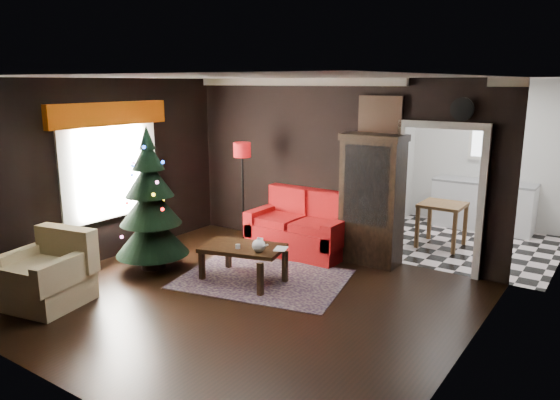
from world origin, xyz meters
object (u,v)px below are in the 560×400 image
Objects in this scene: floor_lamp at (243,197)px; coffee_table at (243,263)px; armchair at (45,270)px; curio_cabinet at (372,203)px; christmas_tree at (150,201)px; kitchen_table at (441,225)px; loveseat at (300,223)px; wall_clock at (462,109)px; teapot at (259,245)px.

coffee_table is at bearing -51.73° from floor_lamp.
curio_cabinet is at bearing 43.23° from armchair.
christmas_tree is 4.82m from kitchen_table.
kitchen_table is (3.32, 5.18, -0.08)m from armchair.
loveseat is 2.41m from christmas_tree.
armchair is (-0.14, -1.62, -0.59)m from christmas_tree.
wall_clock is 2.43m from kitchen_table.
christmas_tree is at bearing -125.70° from loveseat.
floor_lamp is at bearing -171.09° from wall_clock.
armchair is 5.84m from wall_clock.
curio_cabinet reaches higher than loveseat.
armchair is at bearing -127.45° from coffee_table.
curio_cabinet is 2.53× the size of kitchen_table.
wall_clock reaches higher than kitchen_table.
curio_cabinet is 2.03× the size of armchair.
teapot is (0.37, -1.60, 0.11)m from loveseat.
christmas_tree reaches higher than loveseat.
teapot is at bearing 34.35° from armchair.
loveseat is 8.30× the size of teapot.
teapot is (1.43, -1.47, -0.22)m from floor_lamp.
kitchen_table is at bearing 46.01° from armchair.
kitchen_table is (2.87, 1.79, -0.45)m from floor_lamp.
loveseat is 0.92× the size of floor_lamp.
floor_lamp reaches higher than teapot.
armchair is 6.15m from kitchen_table.
floor_lamp reaches higher than coffee_table.
curio_cabinet is 2.25m from floor_lamp.
floor_lamp is 1.81m from christmas_tree.
wall_clock is at bearing 39.55° from coffee_table.
coffee_table is at bearing 166.11° from teapot.
loveseat is 1.54m from coffee_table.
curio_cabinet reaches higher than coffee_table.
loveseat is 1.12m from floor_lamp.
armchair is at bearing -125.40° from curio_cabinet.
christmas_tree reaches higher than floor_lamp.
armchair is 1.25× the size of kitchen_table.
armchair is 0.84× the size of coffee_table.
armchair is 4.57× the size of teapot.
loveseat is at bearing -169.17° from curio_cabinet.
curio_cabinet is 0.93× the size of christmas_tree.
kitchen_table is (1.43, 3.25, -0.24)m from teapot.
coffee_table is (1.54, 2.01, -0.20)m from armchair.
loveseat is 1.65m from teapot.
christmas_tree is 9.97× the size of teapot.
christmas_tree reaches higher than curio_cabinet.
teapot reaches higher than coffee_table.
teapot is 3.33m from wall_clock.
christmas_tree is 1.65m from coffee_table.
floor_lamp is at bearing -170.89° from curio_cabinet.
loveseat is 1.53× the size of coffee_table.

